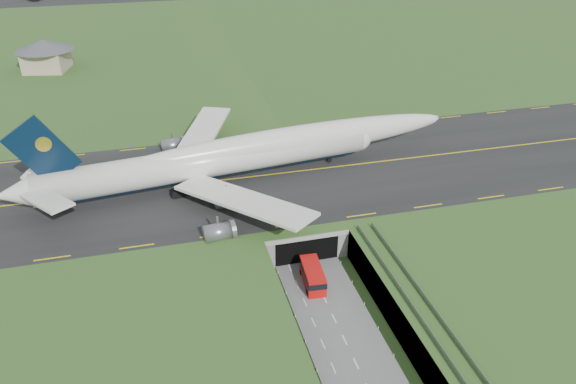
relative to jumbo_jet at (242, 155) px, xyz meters
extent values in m
plane|color=#2D5221|center=(7.23, -33.08, -11.56)|extent=(900.00, 900.00, 0.00)
cube|color=gray|center=(7.23, -33.08, -8.56)|extent=(800.00, 800.00, 6.00)
cube|color=slate|center=(7.23, -40.58, -11.46)|extent=(12.00, 75.00, 0.20)
cube|color=black|center=(7.23, -0.08, -5.47)|extent=(800.00, 44.00, 0.18)
cube|color=gray|center=(7.23, -14.08, -6.06)|extent=(16.00, 22.00, 1.00)
cube|color=gray|center=(0.23, -14.08, -8.56)|extent=(2.00, 22.00, 6.00)
cube|color=gray|center=(14.23, -14.08, -8.56)|extent=(2.00, 22.00, 6.00)
cube|color=black|center=(7.23, -19.08, -9.06)|extent=(12.00, 12.00, 5.00)
cube|color=#A8A8A3|center=(7.23, -25.13, -5.96)|extent=(17.00, 0.50, 0.80)
cube|color=#A8A8A3|center=(18.23, -51.58, -5.76)|extent=(3.00, 53.00, 0.50)
cube|color=gray|center=(16.83, -51.58, -5.01)|extent=(0.06, 53.00, 1.00)
cube|color=gray|center=(19.63, -51.58, -5.01)|extent=(0.06, 53.00, 1.00)
cylinder|color=#A8A8A3|center=(18.23, -49.08, -8.76)|extent=(0.90, 0.90, 5.60)
cylinder|color=#A8A8A3|center=(18.23, -37.08, -8.76)|extent=(0.90, 0.90, 5.60)
cylinder|color=silver|center=(-6.92, -0.87, -0.30)|extent=(69.34, 15.05, 6.50)
sphere|color=silver|center=(27.34, 3.43, -0.30)|extent=(7.11, 7.11, 6.37)
cone|color=silver|center=(-44.21, -5.55, -0.30)|extent=(7.82, 7.01, 6.18)
ellipsoid|color=silver|center=(11.58, 1.45, 1.16)|extent=(76.09, 15.39, 6.83)
ellipsoid|color=black|center=(26.33, 3.31, 0.51)|extent=(4.87, 3.39, 2.28)
cylinder|color=black|center=(-6.92, -0.87, -2.84)|extent=(65.44, 10.88, 2.73)
cube|color=silver|center=(-6.93, 15.51, -1.32)|extent=(18.37, 30.81, 2.73)
cube|color=silver|center=(-39.11, 2.77, 1.22)|extent=(8.25, 12.08, 1.04)
cube|color=silver|center=(-2.88, -16.74, -1.32)|extent=(24.05, 28.56, 2.73)
cube|color=silver|center=(-37.22, -12.35, 1.22)|extent=(10.18, 11.77, 1.04)
cube|color=black|center=(-37.66, -4.73, 7.32)|extent=(12.89, 2.21, 14.37)
cylinder|color=gold|center=(-37.16, -4.66, 8.84)|extent=(2.91, 1.06, 2.84)
cylinder|color=slate|center=(-7.40, 8.80, -4.47)|extent=(5.66, 3.98, 3.35)
cylinder|color=slate|center=(-13.49, 18.78, -4.47)|extent=(5.66, 3.98, 3.35)
cylinder|color=slate|center=(-4.99, -10.35, -4.47)|extent=(5.66, 3.98, 3.35)
cylinder|color=slate|center=(-8.43, -21.53, -4.47)|extent=(5.66, 3.98, 3.35)
cylinder|color=black|center=(20.49, 2.57, -4.82)|extent=(1.17, 0.64, 1.12)
cube|color=black|center=(-11.46, -1.44, -4.67)|extent=(6.93, 7.81, 1.42)
cube|color=red|center=(6.45, -31.44, -9.69)|extent=(3.79, 8.60, 3.35)
cube|color=black|center=(6.45, -31.44, -9.02)|extent=(3.86, 8.72, 1.12)
cube|color=black|center=(6.45, -31.44, -11.08)|extent=(3.52, 8.03, 0.56)
cylinder|color=black|center=(4.78, -34.11, -10.95)|extent=(0.47, 1.03, 1.01)
cylinder|color=black|center=(5.22, -28.54, -10.95)|extent=(0.47, 1.03, 1.01)
cylinder|color=black|center=(7.67, -34.34, -10.95)|extent=(0.47, 1.03, 1.01)
cylinder|color=black|center=(8.12, -28.77, -10.95)|extent=(0.47, 1.03, 1.01)
cube|color=tan|center=(-49.50, 94.65, -2.11)|extent=(15.39, 15.39, 6.91)
cone|color=#4C4C51|center=(-49.50, 94.65, 3.08)|extent=(22.57, 22.57, 3.46)
camera|label=1|loc=(-17.43, -106.47, 50.75)|focal=35.00mm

